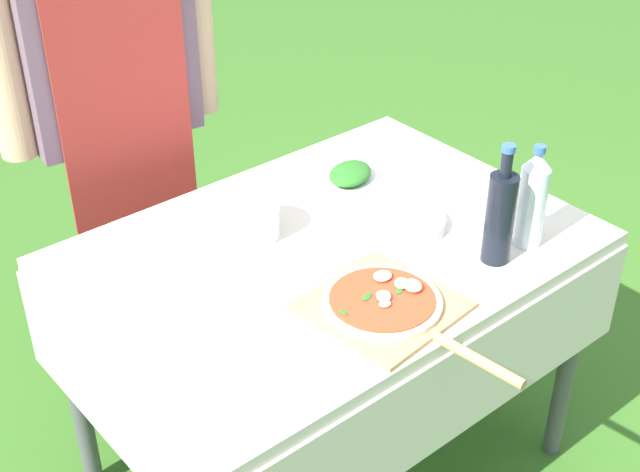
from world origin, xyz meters
TOP-DOWN VIEW (x-y plane):
  - ground_plane at (0.00, 0.00)m, footprint 12.00×12.00m
  - prep_table at (0.00, 0.00)m, footprint 1.25×0.90m
  - person_cook at (-0.17, 0.74)m, footprint 0.64×0.26m
  - pizza_on_peel at (-0.07, -0.28)m, footprint 0.34×0.54m
  - oil_bottle at (0.27, -0.30)m, footprint 0.07×0.07m
  - water_bottle at (0.38, -0.31)m, footprint 0.07×0.07m
  - herb_container at (0.25, 0.21)m, footprint 0.21×0.19m
  - mixing_tub at (-0.12, 0.16)m, footprint 0.14×0.14m
  - plate_stack at (0.20, -0.05)m, footprint 0.22×0.22m

SIDE VIEW (x-z plane):
  - ground_plane at x=0.00m, z-range 0.00..0.00m
  - prep_table at x=0.00m, z-range 0.29..1.07m
  - pizza_on_peel at x=-0.07m, z-range 0.77..0.82m
  - plate_stack at x=0.20m, z-range 0.78..0.81m
  - herb_container at x=0.25m, z-range 0.78..0.83m
  - mixing_tub at x=-0.12m, z-range 0.78..0.88m
  - oil_bottle at x=0.27m, z-range 0.75..1.06m
  - water_bottle at x=0.38m, z-range 0.77..1.04m
  - person_cook at x=-0.17m, z-range 0.16..1.88m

